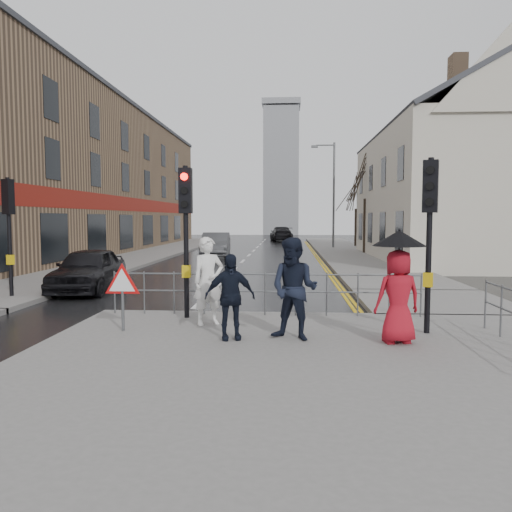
# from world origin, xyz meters

# --- Properties ---
(ground) EXTENTS (120.00, 120.00, 0.00)m
(ground) POSITION_xyz_m (0.00, 0.00, 0.00)
(ground) COLOR black
(ground) RESTS_ON ground
(near_pavement) EXTENTS (10.00, 9.00, 0.14)m
(near_pavement) POSITION_xyz_m (3.00, -3.50, 0.07)
(near_pavement) COLOR #605E5B
(near_pavement) RESTS_ON ground
(left_pavement) EXTENTS (4.00, 44.00, 0.14)m
(left_pavement) POSITION_xyz_m (-6.50, 23.00, 0.07)
(left_pavement) COLOR #605E5B
(left_pavement) RESTS_ON ground
(right_pavement) EXTENTS (4.00, 40.00, 0.14)m
(right_pavement) POSITION_xyz_m (6.50, 25.00, 0.07)
(right_pavement) COLOR #605E5B
(right_pavement) RESTS_ON ground
(pavement_bridge_right) EXTENTS (4.00, 4.20, 0.14)m
(pavement_bridge_right) POSITION_xyz_m (6.50, 3.00, 0.07)
(pavement_bridge_right) COLOR #605E5B
(pavement_bridge_right) RESTS_ON ground
(building_left_terrace) EXTENTS (8.00, 42.00, 10.00)m
(building_left_terrace) POSITION_xyz_m (-12.00, 22.00, 5.00)
(building_left_terrace) COLOR #7B6047
(building_left_terrace) RESTS_ON ground
(building_right_cream) EXTENTS (9.00, 16.40, 10.10)m
(building_right_cream) POSITION_xyz_m (12.00, 18.00, 4.78)
(building_right_cream) COLOR beige
(building_right_cream) RESTS_ON ground
(church_tower) EXTENTS (5.00, 5.00, 18.00)m
(church_tower) POSITION_xyz_m (1.50, 62.00, 9.00)
(church_tower) COLOR gray
(church_tower) RESTS_ON ground
(traffic_signal_near_left) EXTENTS (0.28, 0.27, 3.40)m
(traffic_signal_near_left) POSITION_xyz_m (0.20, 0.20, 2.46)
(traffic_signal_near_left) COLOR black
(traffic_signal_near_left) RESTS_ON near_pavement
(traffic_signal_near_right) EXTENTS (0.34, 0.33, 3.40)m
(traffic_signal_near_right) POSITION_xyz_m (5.20, -1.00, 2.46)
(traffic_signal_near_right) COLOR black
(traffic_signal_near_right) RESTS_ON near_pavement
(traffic_signal_far_left) EXTENTS (0.34, 0.33, 3.40)m
(traffic_signal_far_left) POSITION_xyz_m (-5.50, 3.00, 2.46)
(traffic_signal_far_left) COLOR black
(traffic_signal_far_left) RESTS_ON left_pavement
(guard_railing_front) EXTENTS (7.14, 0.04, 1.00)m
(guard_railing_front) POSITION_xyz_m (1.95, 0.60, 0.86)
(guard_railing_front) COLOR #595B5E
(guard_railing_front) RESTS_ON near_pavement
(warning_sign) EXTENTS (0.80, 0.07, 1.35)m
(warning_sign) POSITION_xyz_m (-0.80, -1.21, 1.04)
(warning_sign) COLOR #595B5E
(warning_sign) RESTS_ON near_pavement
(street_lamp) EXTENTS (1.83, 0.25, 8.00)m
(street_lamp) POSITION_xyz_m (5.82, 28.00, 4.71)
(street_lamp) COLOR #595B5E
(street_lamp) RESTS_ON right_pavement
(tree_near) EXTENTS (2.40, 2.40, 6.58)m
(tree_near) POSITION_xyz_m (7.50, 22.00, 5.14)
(tree_near) COLOR #2C2218
(tree_near) RESTS_ON right_pavement
(tree_far) EXTENTS (2.40, 2.40, 5.64)m
(tree_far) POSITION_xyz_m (8.00, 30.00, 4.42)
(tree_far) COLOR #2C2218
(tree_far) RESTS_ON right_pavement
(pedestrian_a) EXTENTS (0.81, 0.73, 1.85)m
(pedestrian_a) POSITION_xyz_m (0.81, -0.50, 1.07)
(pedestrian_a) COLOR white
(pedestrian_a) RESTS_ON near_pavement
(pedestrian_b) EXTENTS (1.12, 1.01, 1.89)m
(pedestrian_b) POSITION_xyz_m (2.59, -1.70, 1.09)
(pedestrian_b) COLOR black
(pedestrian_b) RESTS_ON near_pavement
(pedestrian_with_umbrella) EXTENTS (0.96, 0.96, 2.03)m
(pedestrian_with_umbrella) POSITION_xyz_m (4.45, -1.83, 1.25)
(pedestrian_with_umbrella) COLOR #A51320
(pedestrian_with_umbrella) RESTS_ON near_pavement
(pedestrian_d) EXTENTS (1.00, 0.60, 1.59)m
(pedestrian_d) POSITION_xyz_m (1.41, -1.75, 0.94)
(pedestrian_d) COLOR black
(pedestrian_d) RESTS_ON near_pavement
(car_parked) EXTENTS (2.01, 4.32, 1.43)m
(car_parked) POSITION_xyz_m (-4.00, 4.93, 0.72)
(car_parked) COLOR black
(car_parked) RESTS_ON ground
(car_mid) EXTENTS (1.91, 4.67, 1.50)m
(car_mid) POSITION_xyz_m (-1.89, 19.20, 0.75)
(car_mid) COLOR #3F4043
(car_mid) RESTS_ON ground
(car_far) EXTENTS (2.57, 5.35, 1.50)m
(car_far) POSITION_xyz_m (1.82, 40.43, 0.75)
(car_far) COLOR black
(car_far) RESTS_ON ground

